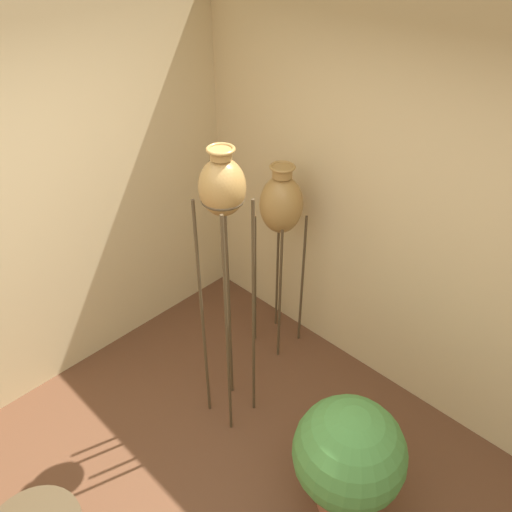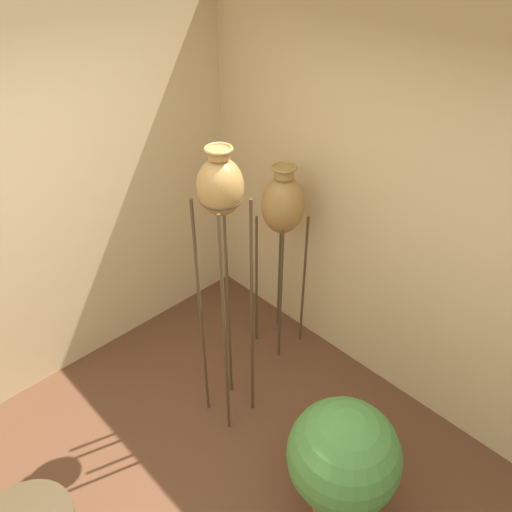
# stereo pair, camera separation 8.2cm
# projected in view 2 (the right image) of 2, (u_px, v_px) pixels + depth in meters

# --- Properties ---
(wall_right) EXTENTS (0.06, 7.75, 2.70)m
(wall_right) POSITION_uv_depth(u_px,v_px,m) (425.00, 232.00, 3.08)
(wall_right) COLOR #D1B784
(wall_right) RESTS_ON ground_plane
(vase_stand_tall) EXTENTS (0.25, 0.25, 2.02)m
(vase_stand_tall) POSITION_uv_depth(u_px,v_px,m) (221.00, 203.00, 2.66)
(vase_stand_tall) COLOR #473823
(vase_stand_tall) RESTS_ON ground_plane
(vase_stand_medium) EXTENTS (0.31, 0.31, 1.59)m
(vase_stand_medium) POSITION_uv_depth(u_px,v_px,m) (283.00, 208.00, 3.49)
(vase_stand_medium) COLOR #473823
(vase_stand_medium) RESTS_ON ground_plane
(potted_plant) EXTENTS (0.64, 0.64, 0.83)m
(potted_plant) POSITION_uv_depth(u_px,v_px,m) (343.00, 459.00, 2.77)
(potted_plant) COLOR #B26647
(potted_plant) RESTS_ON ground_plane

